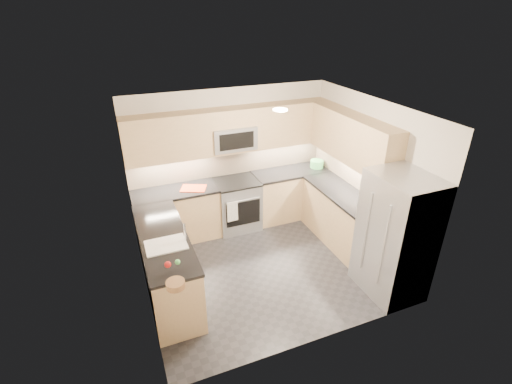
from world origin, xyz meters
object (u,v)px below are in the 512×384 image
at_px(cutting_board, 194,188).
at_px(fruit_basket, 175,284).
at_px(gas_range, 237,205).
at_px(microwave, 233,137).
at_px(utensil_bowl, 317,164).
at_px(refrigerator, 396,236).

height_order(cutting_board, fruit_basket, fruit_basket).
distance_m(gas_range, microwave, 1.25).
bearing_deg(microwave, gas_range, -90.00).
bearing_deg(utensil_bowl, cutting_board, -179.54).
bearing_deg(cutting_board, gas_range, 1.95).
bearing_deg(utensil_bowl, fruit_basket, -143.37).
height_order(utensil_bowl, fruit_basket, utensil_bowl).
relative_size(microwave, cutting_board, 1.84).
bearing_deg(microwave, cutting_board, -168.97).
distance_m(cutting_board, fruit_basket, 2.45).
bearing_deg(microwave, utensil_bowl, -4.65).
bearing_deg(refrigerator, gas_range, 120.88).
relative_size(gas_range, utensil_bowl, 3.66).
xyz_separation_m(gas_range, microwave, (0.00, 0.12, 1.24)).
bearing_deg(fruit_basket, refrigerator, -1.25).
height_order(microwave, cutting_board, microwave).
height_order(refrigerator, fruit_basket, refrigerator).
height_order(gas_range, cutting_board, cutting_board).
bearing_deg(cutting_board, fruit_basket, -108.06).
relative_size(gas_range, cutting_board, 2.21).
distance_m(utensil_bowl, fruit_basket, 3.94).
xyz_separation_m(cutting_board, fruit_basket, (-0.76, -2.33, 0.03)).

